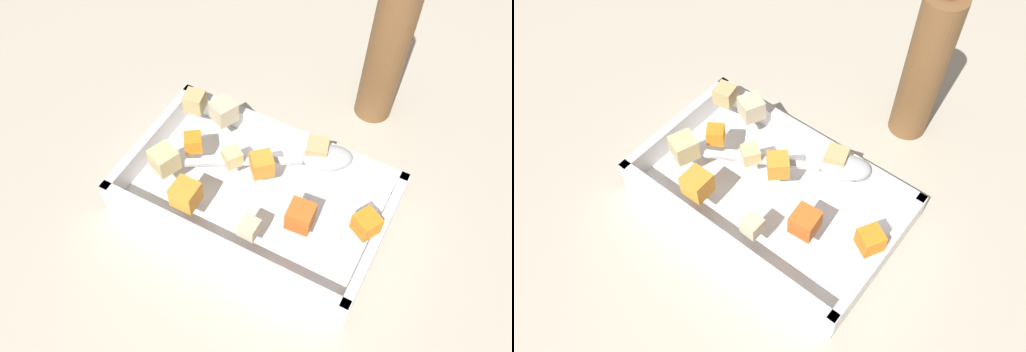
# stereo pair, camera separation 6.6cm
# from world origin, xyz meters

# --- Properties ---
(ground_plane) EXTENTS (4.00, 4.00, 0.00)m
(ground_plane) POSITION_xyz_m (0.00, 0.00, 0.00)
(ground_plane) COLOR #BCB29E
(baking_dish) EXTENTS (0.34, 0.21, 0.05)m
(baking_dish) POSITION_xyz_m (0.00, -0.02, 0.02)
(baking_dish) COLOR silver
(baking_dish) RESTS_ON ground_plane
(carrot_chunk_corner_se) EXTENTS (0.03, 0.03, 0.03)m
(carrot_chunk_corner_se) POSITION_xyz_m (0.08, -0.05, 0.07)
(carrot_chunk_corner_se) COLOR orange
(carrot_chunk_corner_se) RESTS_ON baking_dish
(carrot_chunk_corner_sw) EXTENTS (0.04, 0.04, 0.03)m
(carrot_chunk_corner_sw) POSITION_xyz_m (0.15, -0.02, 0.07)
(carrot_chunk_corner_sw) COLOR orange
(carrot_chunk_corner_sw) RESTS_ON baking_dish
(carrot_chunk_near_right) EXTENTS (0.03, 0.03, 0.02)m
(carrot_chunk_near_right) POSITION_xyz_m (-0.10, -0.01, 0.06)
(carrot_chunk_near_right) COLOR orange
(carrot_chunk_near_right) RESTS_ON baking_dish
(carrot_chunk_far_right) EXTENTS (0.04, 0.04, 0.03)m
(carrot_chunk_far_right) POSITION_xyz_m (0.00, -0.00, 0.07)
(carrot_chunk_far_right) COLOR orange
(carrot_chunk_far_right) RESTS_ON baking_dish
(carrot_chunk_front_center) EXTENTS (0.03, 0.03, 0.03)m
(carrot_chunk_front_center) POSITION_xyz_m (-0.06, -0.09, 0.07)
(carrot_chunk_front_center) COLOR orange
(carrot_chunk_front_center) RESTS_ON baking_dish
(potato_chunk_heap_top) EXTENTS (0.03, 0.03, 0.02)m
(potato_chunk_heap_top) POSITION_xyz_m (-0.04, -0.01, 0.06)
(potato_chunk_heap_top) COLOR #E0CC89
(potato_chunk_heap_top) RESTS_ON baking_dish
(potato_chunk_far_left) EXTENTS (0.03, 0.03, 0.03)m
(potato_chunk_far_left) POSITION_xyz_m (-0.13, 0.05, 0.07)
(potato_chunk_far_left) COLOR tan
(potato_chunk_far_left) RESTS_ON baking_dish
(potato_chunk_under_handle) EXTENTS (0.02, 0.02, 0.02)m
(potato_chunk_under_handle) POSITION_xyz_m (0.03, -0.09, 0.06)
(potato_chunk_under_handle) COLOR beige
(potato_chunk_under_handle) RESTS_ON baking_dish
(potato_chunk_near_spoon) EXTENTS (0.04, 0.04, 0.03)m
(potato_chunk_near_spoon) POSITION_xyz_m (-0.11, -0.05, 0.07)
(potato_chunk_near_spoon) COLOR #E0CC89
(potato_chunk_near_spoon) RESTS_ON baking_dish
(potato_chunk_back_center) EXTENTS (0.03, 0.03, 0.03)m
(potato_chunk_back_center) POSITION_xyz_m (0.05, 0.05, 0.07)
(potato_chunk_back_center) COLOR tan
(potato_chunk_back_center) RESTS_ON baking_dish
(potato_chunk_mid_right) EXTENTS (0.04, 0.04, 0.03)m
(potato_chunk_mid_right) POSITION_xyz_m (-0.09, 0.05, 0.07)
(potato_chunk_mid_right) COLOR beige
(potato_chunk_mid_right) RESTS_ON baking_dish
(serving_spoon) EXTENTS (0.20, 0.13, 0.02)m
(serving_spoon) POSITION_xyz_m (0.06, 0.05, 0.06)
(serving_spoon) COLOR silver
(serving_spoon) RESTS_ON baking_dish
(pepper_mill) EXTENTS (0.06, 0.06, 0.25)m
(pepper_mill) POSITION_xyz_m (0.08, 0.22, 0.12)
(pepper_mill) COLOR brown
(pepper_mill) RESTS_ON ground_plane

